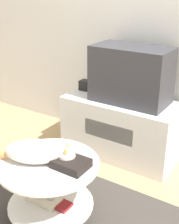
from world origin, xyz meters
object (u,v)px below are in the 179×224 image
dvd_box (71,163)px  cat (37,152)px  tv (131,75)px  speaker (85,85)px

dvd_box → cat: cat is taller
dvd_box → tv: bearing=96.2°
tv → dvd_box: bearing=-83.8°
speaker → tv: bearing=-4.8°
dvd_box → cat: bearing=-163.3°
tv → cat: (-0.11, -1.11, -0.26)m
tv → dvd_box: size_ratio=3.08×
cat → dvd_box: bearing=-9.6°
speaker → cat: speaker is taller
dvd_box → speaker: bearing=119.9°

